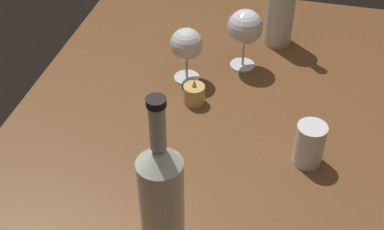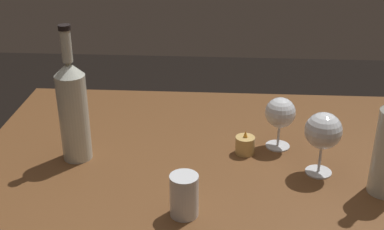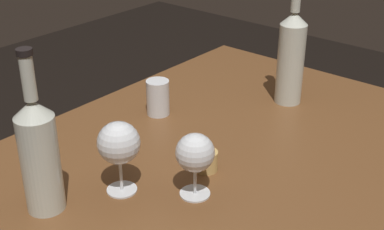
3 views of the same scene
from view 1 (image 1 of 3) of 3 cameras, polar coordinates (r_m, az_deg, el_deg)
The scene contains 7 objects.
dining_table at distance 1.32m, azimuth 1.08°, elevation -3.59°, with size 1.30×0.90×0.74m.
wine_glass_left at distance 1.34m, azimuth -0.59°, elevation 7.37°, with size 0.08×0.08×0.14m.
wine_glass_right at distance 1.39m, azimuth 5.63°, elevation 9.15°, with size 0.09×0.09×0.16m.
wine_bottle at distance 1.50m, azimuth 9.46°, elevation 11.89°, with size 0.08×0.08×0.35m.
wine_bottle_second at distance 0.90m, azimuth -3.24°, elevation -9.19°, with size 0.08×0.08×0.36m.
water_tumbler at distance 1.16m, azimuth 12.30°, elevation -3.26°, with size 0.06×0.06×0.10m.
votive_candle at distance 1.30m, azimuth 0.23°, elevation 2.17°, with size 0.05×0.05×0.07m.
Camera 1 is at (0.94, 0.20, 1.56)m, focal length 50.37 mm.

